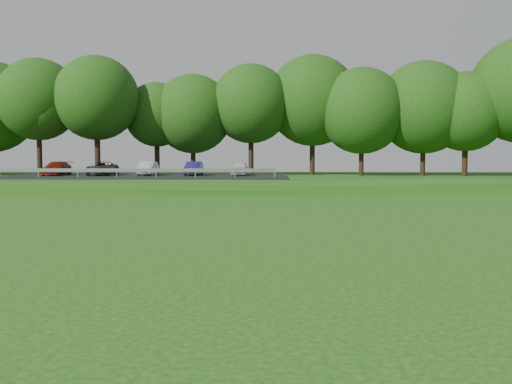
{
  "coord_description": "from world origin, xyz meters",
  "views": [
    {
      "loc": [
        -13.14,
        -16.1,
        2.55
      ],
      "look_at": [
        -13.71,
        3.02,
        1.3
      ],
      "focal_mm": 40.0,
      "sensor_mm": 36.0,
      "label": 1
    }
  ],
  "objects": [
    {
      "name": "berm",
      "position": [
        0.0,
        34.0,
        0.3
      ],
      "size": [
        130.0,
        30.0,
        0.6
      ],
      "primitive_type": "cube",
      "color": "#14410C",
      "rests_on": "ground"
    },
    {
      "name": "walking_path",
      "position": [
        0.0,
        20.0,
        0.02
      ],
      "size": [
        130.0,
        1.6,
        0.04
      ],
      "primitive_type": "cube",
      "color": "gray",
      "rests_on": "ground"
    },
    {
      "name": "parking_lot",
      "position": [
        -24.49,
        32.81,
        1.03
      ],
      "size": [
        24.0,
        9.0,
        1.38
      ],
      "color": "black",
      "rests_on": "berm"
    },
    {
      "name": "treeline",
      "position": [
        0.0,
        38.0,
        8.1
      ],
      "size": [
        104.0,
        7.0,
        15.0
      ],
      "primitive_type": null,
      "color": "#183E0E",
      "rests_on": "berm"
    }
  ]
}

